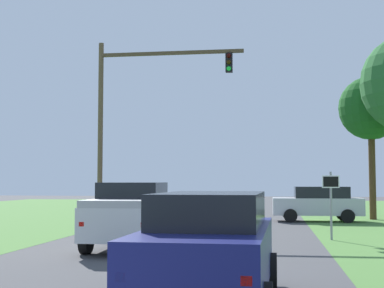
{
  "coord_description": "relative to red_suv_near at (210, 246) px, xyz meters",
  "views": [
    {
      "loc": [
        3.01,
        -3.73,
        2.07
      ],
      "look_at": [
        -0.06,
        17.35,
        3.48
      ],
      "focal_mm": 52.3,
      "sensor_mm": 36.0,
      "label": 1
    }
  ],
  "objects": [
    {
      "name": "ground_plane",
      "position": [
        -1.96,
        6.51,
        -1.0
      ],
      "size": [
        120.0,
        120.0,
        0.0
      ],
      "primitive_type": "plane",
      "color": "#424244"
    },
    {
      "name": "crossing_suv_far",
      "position": [
        3.31,
        20.12,
        -0.06
      ],
      "size": [
        4.53,
        2.11,
        1.78
      ],
      "color": "silver",
      "rests_on": "ground_plane"
    },
    {
      "name": "traffic_light",
      "position": [
        -5.5,
        16.47,
        4.67
      ],
      "size": [
        7.0,
        0.4,
        8.74
      ],
      "color": "brown",
      "rests_on": "ground_plane"
    },
    {
      "name": "keep_moving_sign",
      "position": [
        3.05,
        10.94,
        0.54
      ],
      "size": [
        0.6,
        0.09,
        2.4
      ],
      "color": "gray",
      "rests_on": "ground_plane"
    },
    {
      "name": "pickup_truck_lead",
      "position": [
        -3.23,
        7.61,
        0.03
      ],
      "size": [
        2.36,
        5.25,
        2.03
      ],
      "color": "silver",
      "rests_on": "ground_plane"
    },
    {
      "name": "red_suv_near",
      "position": [
        0.0,
        0.0,
        0.0
      ],
      "size": [
        2.2,
        5.02,
        1.87
      ],
      "color": "navy",
      "rests_on": "ground_plane"
    },
    {
      "name": "extra_tree_1",
      "position": [
        6.35,
        22.07,
        5.0
      ],
      "size": [
        3.48,
        3.48,
        7.79
      ],
      "color": "#4C351E",
      "rests_on": "ground_plane"
    }
  ]
}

